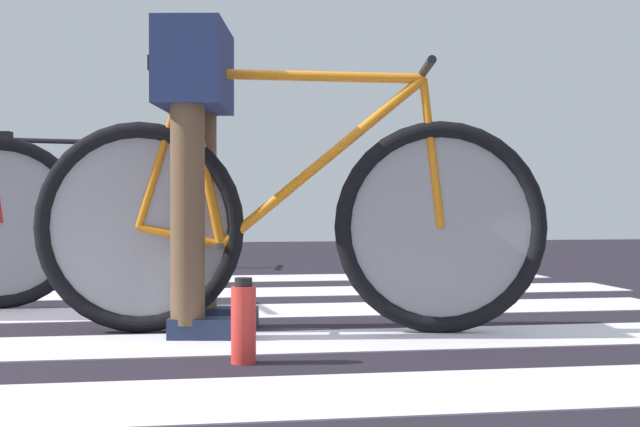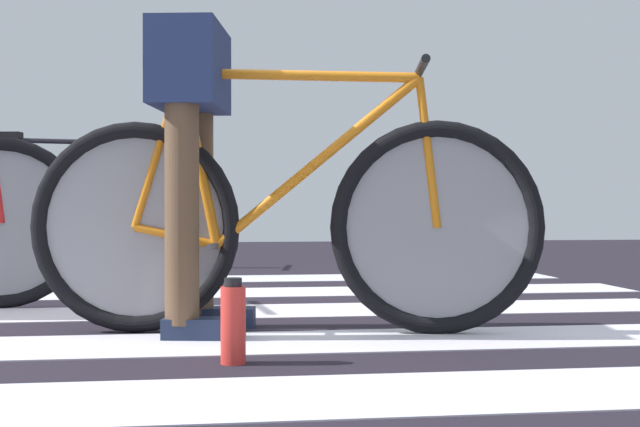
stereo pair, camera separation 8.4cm
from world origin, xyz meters
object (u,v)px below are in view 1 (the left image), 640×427
(cyclist_1_of_3, at_px, (196,135))
(bicycle_3_of_3, at_px, (45,212))
(bicycle_1_of_3, at_px, (288,219))
(water_bottle, at_px, (244,323))

(cyclist_1_of_3, bearing_deg, bicycle_3_of_3, 117.39)
(bicycle_1_of_3, bearing_deg, cyclist_1_of_3, -180.00)
(bicycle_3_of_3, distance_m, water_bottle, 3.86)
(cyclist_1_of_3, bearing_deg, water_bottle, -68.29)
(bicycle_3_of_3, bearing_deg, bicycle_1_of_3, -59.24)
(bicycle_1_of_3, relative_size, bicycle_3_of_3, 1.00)
(bicycle_1_of_3, relative_size, water_bottle, 7.33)
(bicycle_3_of_3, xyz_separation_m, water_bottle, (1.10, -3.69, -0.27))
(water_bottle, bearing_deg, cyclist_1_of_3, 101.82)
(cyclist_1_of_3, xyz_separation_m, water_bottle, (0.12, -0.58, -0.56))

